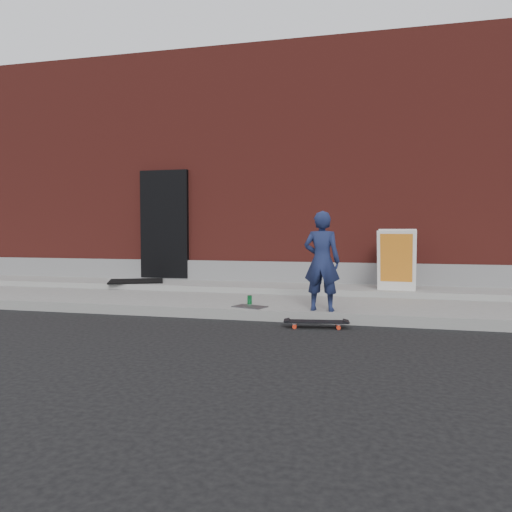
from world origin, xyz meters
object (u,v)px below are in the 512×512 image
(pizza_sign, at_px, (397,260))
(soda_can, at_px, (250,300))
(child, at_px, (322,261))
(skateboard, at_px, (316,322))

(pizza_sign, bearing_deg, soda_can, -145.03)
(child, height_order, pizza_sign, child)
(skateboard, xyz_separation_m, soda_can, (-1.12, 0.85, 0.14))
(child, bearing_deg, soda_can, -12.28)
(soda_can, bearing_deg, skateboard, -37.25)
(skateboard, relative_size, soda_can, 6.31)
(pizza_sign, relative_size, soda_can, 7.88)
(skateboard, bearing_deg, pizza_sign, 65.62)
(child, relative_size, pizza_sign, 1.33)
(skateboard, height_order, soda_can, soda_can)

